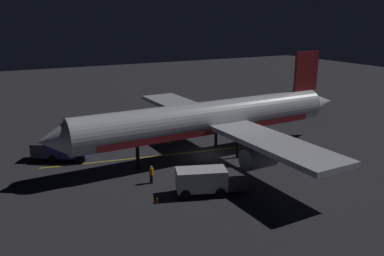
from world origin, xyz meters
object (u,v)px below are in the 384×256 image
(airliner, at_px, (213,119))
(catering_truck, at_px, (208,181))
(baggage_truck, at_px, (63,149))
(traffic_cone_near_left, at_px, (157,200))
(ground_crew_worker, at_px, (151,174))
(traffic_cone_near_right, at_px, (169,142))

(airliner, height_order, catering_truck, airliner)
(baggage_truck, xyz_separation_m, traffic_cone_near_left, (-14.42, -4.88, -0.99))
(catering_truck, xyz_separation_m, ground_crew_worker, (4.48, 3.58, -0.33))
(traffic_cone_near_left, height_order, traffic_cone_near_right, same)
(airliner, height_order, ground_crew_worker, airliner)
(baggage_truck, distance_m, traffic_cone_near_right, 12.65)
(baggage_truck, bearing_deg, traffic_cone_near_left, -161.29)
(airliner, bearing_deg, traffic_cone_near_right, 23.54)
(catering_truck, distance_m, ground_crew_worker, 5.75)
(ground_crew_worker, height_order, traffic_cone_near_left, ground_crew_worker)
(ground_crew_worker, distance_m, traffic_cone_near_right, 12.23)
(baggage_truck, relative_size, ground_crew_worker, 3.57)
(catering_truck, relative_size, traffic_cone_near_right, 11.84)
(ground_crew_worker, bearing_deg, catering_truck, -141.37)
(airliner, height_order, traffic_cone_near_right, airliner)
(airliner, xyz_separation_m, catering_truck, (-8.73, 5.61, -2.96))
(airliner, height_order, traffic_cone_near_left, airliner)
(traffic_cone_near_left, bearing_deg, traffic_cone_near_right, -28.30)
(traffic_cone_near_right, bearing_deg, traffic_cone_near_left, 151.70)
(airliner, xyz_separation_m, traffic_cone_near_left, (-8.30, 10.37, -3.92))
(baggage_truck, height_order, ground_crew_worker, baggage_truck)
(airliner, height_order, baggage_truck, airliner)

